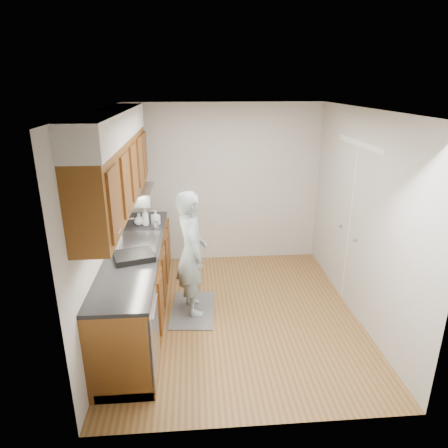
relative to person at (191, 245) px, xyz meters
name	(u,v)px	position (x,y,z in m)	size (l,w,h in m)	color
floor	(236,314)	(0.54, -0.13, -0.91)	(3.50, 3.50, 0.00)	brown
ceiling	(238,110)	(0.54, -0.13, 1.59)	(3.50, 3.50, 0.00)	white
wall_left	(106,225)	(-0.96, -0.13, 0.34)	(0.02, 3.50, 2.50)	#B5B1A9
wall_right	(362,218)	(2.04, -0.13, 0.34)	(0.02, 3.50, 2.50)	#B5B1A9
wall_back	(225,185)	(0.54, 1.62, 0.34)	(3.00, 0.02, 2.50)	#B5B1A9
counter	(137,283)	(-0.66, -0.13, -0.42)	(0.64, 2.80, 1.30)	brown
upper_cabinets	(116,162)	(-0.79, -0.09, 1.04)	(0.47, 2.80, 1.21)	brown
closet_door	(350,227)	(2.03, 0.17, 0.12)	(0.02, 1.22, 2.05)	silver
floor_mat	(193,310)	(0.00, 0.00, -0.90)	(0.53, 0.91, 0.02)	slate
person	(191,245)	(0.00, 0.00, 0.00)	(0.63, 0.42, 1.78)	#8EA4AD
soap_bottle_a	(145,217)	(-0.61, 0.68, 0.15)	(0.09, 0.09, 0.24)	silver
soap_bottle_b	(155,217)	(-0.48, 0.71, 0.13)	(0.09, 0.09, 0.20)	silver
soap_bottle_c	(139,219)	(-0.70, 0.70, 0.12)	(0.13, 0.13, 0.17)	silver
steel_can	(156,226)	(-0.46, 0.50, 0.09)	(0.06, 0.06, 0.11)	#A5A5AA
dish_rack	(134,256)	(-0.63, -0.42, 0.06)	(0.42, 0.35, 0.07)	black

